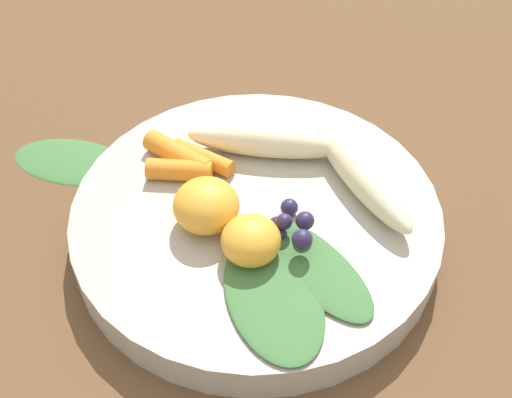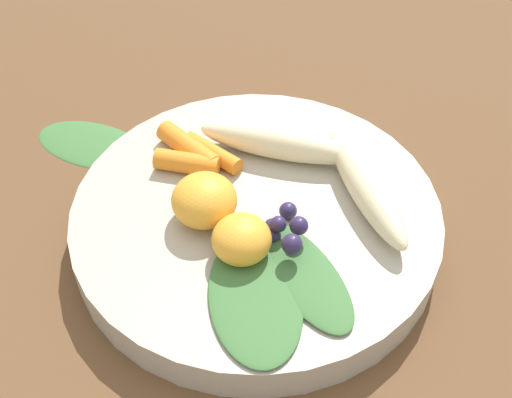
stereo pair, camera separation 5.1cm
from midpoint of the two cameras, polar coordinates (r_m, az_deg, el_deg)
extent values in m
plane|color=brown|center=(0.54, -2.70, -3.15)|extent=(2.40, 2.40, 0.00)
cylinder|color=#B2AD9E|center=(0.53, -2.76, -2.06)|extent=(0.28, 0.28, 0.03)
ellipsoid|color=beige|center=(0.55, -1.81, 4.79)|extent=(0.13, 0.04, 0.03)
ellipsoid|color=beige|center=(0.52, 6.18, 1.81)|extent=(0.10, 0.12, 0.03)
ellipsoid|color=#F4A833|center=(0.47, -3.51, -3.66)|extent=(0.04, 0.04, 0.03)
ellipsoid|color=#F4A833|center=(0.49, -7.15, -0.70)|extent=(0.05, 0.05, 0.04)
cylinder|color=orange|center=(0.55, -7.15, 3.35)|extent=(0.06, 0.03, 0.01)
cylinder|color=orange|center=(0.55, -9.22, 3.60)|extent=(0.06, 0.04, 0.02)
cylinder|color=orange|center=(0.54, -9.17, 2.28)|extent=(0.05, 0.02, 0.02)
sphere|color=#2D234C|center=(0.50, -0.09, -1.02)|extent=(0.01, 0.01, 0.01)
sphere|color=#2D234C|center=(0.49, -0.89, -3.08)|extent=(0.01, 0.01, 0.01)
sphere|color=#2D234C|center=(0.49, -1.18, -2.32)|extent=(0.01, 0.01, 0.01)
sphere|color=#2D234C|center=(0.49, -1.08, -3.03)|extent=(0.01, 0.01, 0.01)
sphere|color=#2D234C|center=(0.48, 1.15, -2.00)|extent=(0.01, 0.01, 0.01)
sphere|color=#2D234C|center=(0.47, 0.82, -3.61)|extent=(0.01, 0.01, 0.01)
sphere|color=#2D234C|center=(0.47, -2.43, -4.33)|extent=(0.01, 0.01, 0.01)
sphere|color=#2D234C|center=(0.48, -0.61, -2.07)|extent=(0.01, 0.01, 0.01)
sphere|color=#2D234C|center=(0.47, -2.18, -4.58)|extent=(0.01, 0.01, 0.01)
ellipsoid|color=#3D7038|center=(0.46, -1.72, -8.36)|extent=(0.11, 0.13, 0.01)
ellipsoid|color=#3D7038|center=(0.47, 2.10, -6.05)|extent=(0.11, 0.11, 0.01)
ellipsoid|color=#3D7038|center=(0.62, -17.52, 3.05)|extent=(0.11, 0.06, 0.01)
camera|label=1|loc=(0.03, -92.87, -2.99)|focal=47.48mm
camera|label=2|loc=(0.03, 87.13, 2.99)|focal=47.48mm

